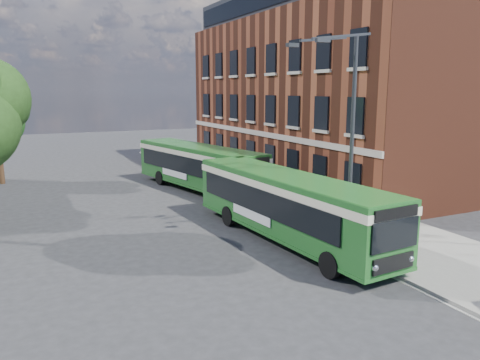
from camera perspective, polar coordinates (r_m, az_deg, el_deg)
ground at (r=21.00m, az=-1.84°, el=-7.71°), size 120.00×120.00×0.00m
pavement at (r=30.93m, az=4.07°, el=-1.48°), size 6.00×48.00×0.15m
kerb_line at (r=29.59m, az=-1.08°, el=-2.17°), size 0.12×48.00×0.01m
brick_office at (r=37.38m, az=10.65°, el=11.15°), size 12.10×26.00×14.20m
street_lamp at (r=20.77m, az=12.74°, el=5.36°), size 2.96×2.38×9.00m
bus_stop_sign at (r=20.21m, az=17.91°, el=-4.53°), size 0.35×0.08×2.52m
bus_front at (r=21.01m, az=5.79°, el=-2.55°), size 3.48×12.61×3.02m
bus_rear at (r=31.60m, az=-5.11°, el=2.01°), size 5.05×12.48×3.02m
pedestrian_a at (r=21.68m, az=11.04°, el=-4.51°), size 0.72×0.58×1.73m
pedestrian_b at (r=22.69m, az=18.15°, el=-4.26°), size 0.89×0.73×1.66m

